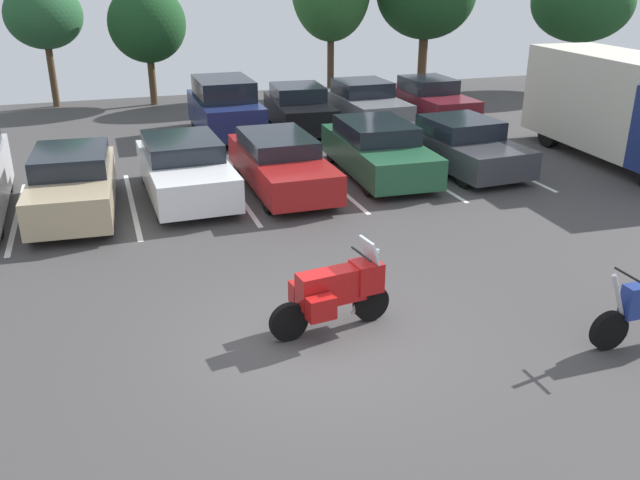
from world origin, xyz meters
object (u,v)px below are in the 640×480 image
(car_far_black, at_px, (299,109))
(box_truck, at_px, (624,107))
(car_white, at_px, (185,169))
(car_tan, at_px, (73,183))
(car_far_maroon, at_px, (430,100))
(motorcycle_touring, at_px, (336,291))
(car_red, at_px, (280,162))
(car_far_grey, at_px, (365,103))
(car_far_navy, at_px, (225,108))
(car_green, at_px, (378,149))
(car_charcoal, at_px, (461,145))

(car_far_black, height_order, box_truck, box_truck)
(car_white, xyz_separation_m, box_truck, (12.57, -0.70, 0.89))
(car_tan, bearing_deg, car_far_maroon, 28.22)
(car_white, bearing_deg, motorcycle_touring, -79.88)
(car_red, bearing_deg, box_truck, -3.51)
(motorcycle_touring, relative_size, car_far_grey, 0.47)
(car_far_navy, bearing_deg, box_truck, -33.63)
(car_far_maroon, relative_size, box_truck, 0.64)
(car_white, height_order, box_truck, box_truck)
(car_red, distance_m, car_far_grey, 8.20)
(car_far_black, height_order, car_far_maroon, car_far_black)
(car_white, height_order, car_far_black, car_far_black)
(car_tan, distance_m, car_green, 7.92)
(car_white, height_order, car_far_navy, car_far_navy)
(motorcycle_touring, relative_size, car_red, 0.43)
(car_tan, bearing_deg, car_far_navy, 53.76)
(car_charcoal, height_order, car_far_grey, car_far_grey)
(box_truck, bearing_deg, car_far_maroon, 109.84)
(car_white, distance_m, box_truck, 12.62)
(car_green, distance_m, car_far_navy, 6.70)
(car_tan, height_order, car_far_black, car_far_black)
(car_far_black, relative_size, box_truck, 0.60)
(car_tan, xyz_separation_m, car_far_grey, (10.04, 6.83, -0.01))
(car_charcoal, bearing_deg, box_truck, -8.75)
(car_far_grey, height_order, car_far_maroon, car_far_grey)
(car_red, height_order, car_far_black, car_far_black)
(car_far_black, bearing_deg, car_red, -111.03)
(car_green, bearing_deg, car_charcoal, -4.41)
(car_white, bearing_deg, car_charcoal, 0.28)
(car_red, distance_m, car_green, 2.86)
(car_tan, bearing_deg, box_truck, -1.09)
(car_white, height_order, car_red, car_white)
(car_charcoal, relative_size, car_far_maroon, 0.99)
(motorcycle_touring, xyz_separation_m, car_tan, (-3.94, 6.99, 0.06))
(motorcycle_touring, height_order, car_far_maroon, car_far_maroon)
(car_red, xyz_separation_m, car_far_black, (2.39, 6.22, 0.04))
(car_far_navy, distance_m, box_truck, 12.45)
(car_tan, relative_size, car_far_navy, 1.02)
(car_green, xyz_separation_m, car_far_grey, (2.14, 6.19, 0.00))
(car_far_navy, bearing_deg, car_charcoal, -47.95)
(car_green, height_order, box_truck, box_truck)
(motorcycle_touring, relative_size, box_truck, 0.29)
(motorcycle_touring, relative_size, car_tan, 0.46)
(car_far_maroon, bearing_deg, motorcycle_touring, -122.29)
(car_far_grey, bearing_deg, car_far_navy, -177.38)
(car_white, relative_size, car_far_black, 1.05)
(car_white, bearing_deg, car_far_black, 51.84)
(car_far_grey, xyz_separation_m, box_truck, (5.15, -7.12, 0.89))
(car_far_grey, distance_m, box_truck, 8.84)
(car_far_maroon, distance_m, box_truck, 7.57)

